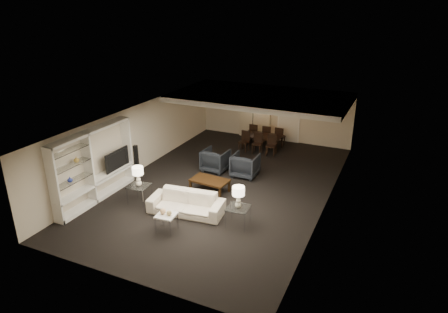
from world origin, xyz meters
name	(u,v)px	position (x,y,z in m)	size (l,w,h in m)	color
floor	(224,186)	(0.00, 0.00, 0.00)	(11.00, 11.00, 0.00)	black
ceiling	(224,117)	(0.00, 0.00, 2.50)	(7.00, 11.00, 0.02)	silver
wall_back	(274,113)	(0.00, 5.50, 1.25)	(7.00, 0.02, 2.50)	beige
wall_front	(121,233)	(0.00, -5.50, 1.25)	(7.00, 0.02, 2.50)	beige
wall_left	(138,138)	(-3.50, 0.00, 1.25)	(0.02, 11.00, 2.50)	beige
wall_right	(329,170)	(3.50, 0.00, 1.25)	(0.02, 11.00, 2.50)	beige
ceiling_soffit	(260,97)	(0.00, 3.50, 2.40)	(7.00, 4.00, 0.20)	silver
curtains	(255,112)	(-0.90, 5.42, 1.20)	(1.50, 0.12, 2.40)	beige
door	(289,119)	(0.70, 5.47, 1.05)	(0.90, 0.05, 2.10)	silver
painting	(321,112)	(2.10, 5.46, 1.55)	(0.95, 0.04, 0.65)	#142D38
media_unit	(94,166)	(-3.31, -2.60, 1.18)	(0.38, 3.40, 2.35)	white
pendant_light	(267,110)	(0.30, 3.50, 1.92)	(0.52, 0.52, 0.24)	#D8591E
sofa	(186,203)	(-0.25, -2.20, 0.33)	(2.27, 0.89, 0.66)	beige
coffee_table	(210,186)	(-0.25, -0.60, 0.22)	(1.25, 0.73, 0.45)	black
armchair_left	(216,160)	(-0.85, 1.10, 0.42)	(0.90, 0.93, 0.84)	black
armchair_right	(245,165)	(0.35, 1.10, 0.42)	(0.90, 0.93, 0.84)	black
side_table_left	(140,194)	(-1.95, -2.20, 0.29)	(0.62, 0.62, 0.58)	white
side_table_right	(238,216)	(1.45, -2.20, 0.29)	(0.62, 0.62, 0.58)	white
table_lamp_left	(138,176)	(-1.95, -2.20, 0.90)	(0.35, 0.35, 0.64)	white
table_lamp_right	(238,197)	(1.45, -2.20, 0.90)	(0.35, 0.35, 0.64)	beige
marble_table	(167,223)	(-0.25, -3.30, 0.26)	(0.52, 0.52, 0.52)	white
gold_gourd_a	(163,211)	(-0.35, -3.30, 0.60)	(0.17, 0.17, 0.17)	#EAB37B
gold_gourd_b	(169,213)	(-0.15, -3.30, 0.59)	(0.15, 0.15, 0.15)	tan
television	(114,159)	(-3.28, -1.68, 1.07)	(0.15, 1.13, 0.65)	black
vase_blue	(70,179)	(-3.31, -3.65, 1.14)	(0.16, 0.16, 0.16)	navy
vase_amber	(76,159)	(-3.31, -3.29, 1.65)	(0.17, 0.17, 0.18)	gold
floor_speaker	(136,161)	(-3.20, -0.62, 0.61)	(0.13, 0.13, 1.22)	black
dining_table	(262,142)	(-0.05, 4.11, 0.29)	(1.66, 0.93, 0.58)	black
chair_nl	(244,141)	(-0.65, 3.46, 0.43)	(0.40, 0.40, 0.87)	black
chair_nm	(257,143)	(-0.05, 3.46, 0.43)	(0.40, 0.40, 0.87)	black
chair_nr	(271,145)	(0.55, 3.46, 0.43)	(0.40, 0.40, 0.87)	black
chair_fl	(255,133)	(-0.65, 4.76, 0.43)	(0.40, 0.40, 0.87)	black
chair_fm	(267,135)	(-0.05, 4.76, 0.43)	(0.40, 0.40, 0.87)	black
chair_fr	(280,136)	(0.55, 4.76, 0.43)	(0.40, 0.40, 0.87)	black
floor_lamp	(253,123)	(-0.85, 5.03, 0.78)	(0.23, 0.23, 1.57)	black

